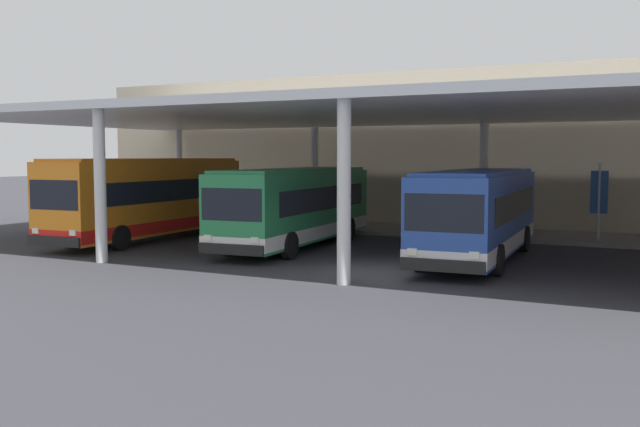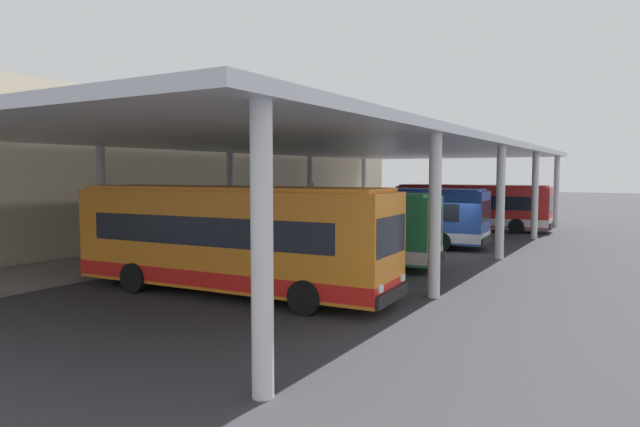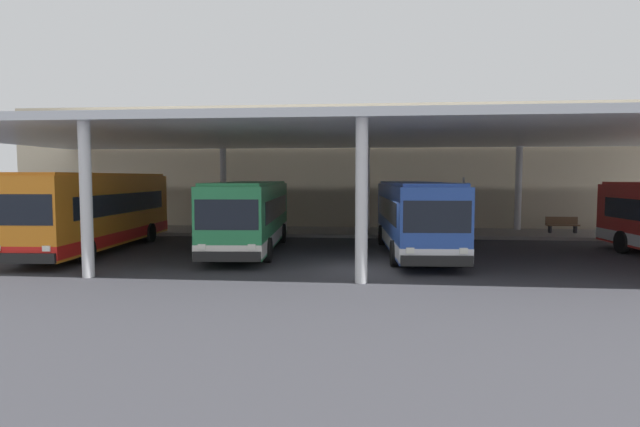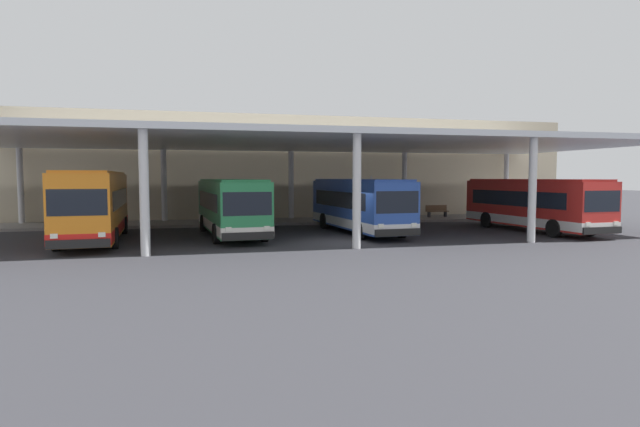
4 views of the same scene
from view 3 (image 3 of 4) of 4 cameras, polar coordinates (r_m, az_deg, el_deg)
ground_plane at (r=19.06m, az=4.77°, el=-6.18°), size 200.00×200.00×0.00m
platform_kerb at (r=30.68m, az=5.17°, el=-2.11°), size 42.00×4.50×0.18m
station_building_facade at (r=33.76m, az=5.27°, el=5.17°), size 48.00×1.60×8.08m
canopy_shelter at (r=24.33m, az=5.08°, el=8.54°), size 40.00×17.00×5.55m
bus_nearest_bay at (r=25.54m, az=-23.57°, el=0.26°), size 3.15×11.45×3.57m
bus_second_bay at (r=23.62m, az=-7.85°, el=-0.17°), size 3.34×10.69×3.17m
bus_middle_bay at (r=22.85m, az=10.57°, el=-0.34°), size 3.14×10.66×3.17m
bench_waiting at (r=32.59m, az=25.44°, el=-1.12°), size 1.80×0.45×0.92m
trash_bin at (r=33.93m, az=31.07°, el=-1.09°), size 0.52×0.52×0.98m
banner_sign at (r=30.18m, az=15.71°, el=1.25°), size 0.70×0.12×3.20m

